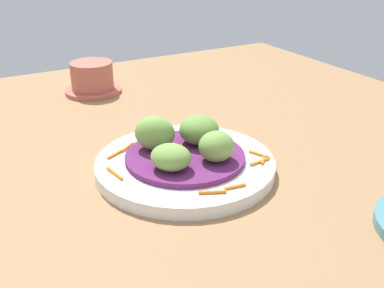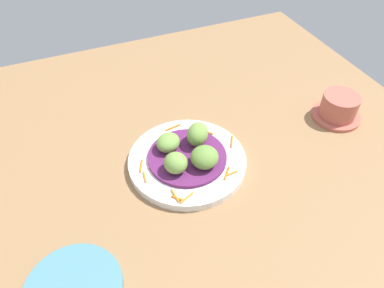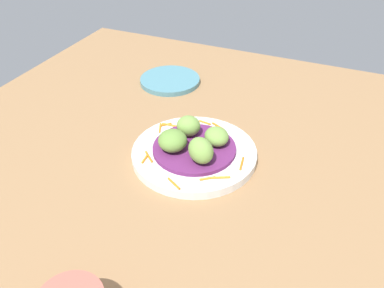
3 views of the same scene
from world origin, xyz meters
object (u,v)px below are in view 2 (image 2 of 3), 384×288
Objects in this scene: main_plate at (187,161)px; terracotta_bowl at (339,108)px; guac_scoop_left at (176,163)px; guac_scoop_back at (168,142)px; guac_scoop_center at (207,156)px; guac_scoop_right at (198,134)px.

terracotta_bowl is at bearing 0.38° from main_plate.
guac_scoop_back is at bearing 83.31° from guac_scoop_left.
guac_scoop_left is 0.42× the size of terracotta_bowl.
guac_scoop_left reaches higher than main_plate.
main_plate is 5.13× the size of guac_scoop_left.
guac_scoop_center is (2.73, -3.46, 3.58)cm from main_plate.
guac_scoop_center is at bearing -173.96° from terracotta_bowl.
guac_scoop_back is at bearing 128.31° from guac_scoop_center.
guac_scoop_back is at bearing 128.31° from main_plate.
guac_scoop_center is 8.82cm from guac_scoop_back.
terracotta_bowl is (40.56, -3.20, -1.27)cm from guac_scoop_back.
guac_scoop_center is 0.50× the size of terracotta_bowl.
guac_scoop_center is 35.33cm from terracotta_bowl.
terracotta_bowl reaches higher than guac_scoop_back.
guac_scoop_left is 6.23cm from guac_scoop_center.
guac_scoop_back is 40.71cm from terracotta_bowl.
guac_scoop_left is 41.42cm from terracotta_bowl.
main_plate is 5.92cm from guac_scoop_right.
guac_scoop_right is at bearing 83.31° from guac_scoop_center.
guac_scoop_center is 6.24cm from guac_scoop_right.
guac_scoop_right is at bearing 175.88° from terracotta_bowl.
guac_scoop_right is at bearing 38.31° from guac_scoop_left.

